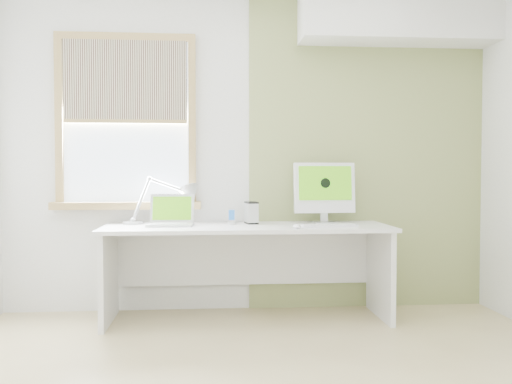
{
  "coord_description": "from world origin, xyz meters",
  "views": [
    {
      "loc": [
        -0.32,
        -2.86,
        1.14
      ],
      "look_at": [
        0.0,
        1.05,
        1.0
      ],
      "focal_mm": 38.9,
      "sensor_mm": 36.0,
      "label": 1
    }
  ],
  "objects": [
    {
      "name": "room",
      "position": [
        0.0,
        0.0,
        1.3
      ],
      "size": [
        4.04,
        3.54,
        2.64
      ],
      "color": "tan",
      "rests_on": "ground"
    },
    {
      "name": "accent_wall",
      "position": [
        1.0,
        1.74,
        1.3
      ],
      "size": [
        2.0,
        0.02,
        2.6
      ],
      "primitive_type": "cube",
      "color": "#8E975A",
      "rests_on": "room"
    },
    {
      "name": "soffit",
      "position": [
        1.2,
        1.57,
        2.4
      ],
      "size": [
        1.6,
        0.4,
        0.42
      ],
      "primitive_type": "cube",
      "color": "white",
      "rests_on": "room"
    },
    {
      "name": "window",
      "position": [
        -1.0,
        1.71,
        1.54
      ],
      "size": [
        1.2,
        0.14,
        1.42
      ],
      "color": "olive",
      "rests_on": "room"
    },
    {
      "name": "desk",
      "position": [
        -0.04,
        1.44,
        0.53
      ],
      "size": [
        2.2,
        0.7,
        0.73
      ],
      "color": "white",
      "rests_on": "room"
    },
    {
      "name": "desk_lamp",
      "position": [
        -0.57,
        1.65,
        0.93
      ],
      "size": [
        0.68,
        0.33,
        0.38
      ],
      "color": "silver",
      "rests_on": "desk"
    },
    {
      "name": "laptop",
      "position": [
        -0.63,
        1.45,
        0.79
      ],
      "size": [
        0.36,
        0.29,
        0.24
      ],
      "color": "silver",
      "rests_on": "desk"
    },
    {
      "name": "phone_dock",
      "position": [
        -0.16,
        1.48,
        0.77
      ],
      "size": [
        0.07,
        0.07,
        0.13
      ],
      "color": "silver",
      "rests_on": "desk"
    },
    {
      "name": "external_drive",
      "position": [
        0.0,
        1.53,
        0.82
      ],
      "size": [
        0.11,
        0.15,
        0.18
      ],
      "color": "silver",
      "rests_on": "desk"
    },
    {
      "name": "imac",
      "position": [
        0.6,
        1.55,
        1.0
      ],
      "size": [
        0.5,
        0.17,
        0.49
      ],
      "color": "silver",
      "rests_on": "desk"
    },
    {
      "name": "keyboard",
      "position": [
        0.57,
        1.24,
        0.74
      ],
      "size": [
        0.43,
        0.15,
        0.02
      ],
      "color": "white",
      "rests_on": "desk"
    },
    {
      "name": "mouse",
      "position": [
        0.31,
        1.15,
        0.74
      ],
      "size": [
        0.06,
        0.1,
        0.03
      ],
      "primitive_type": "ellipsoid",
      "rotation": [
        0.0,
        0.0,
        0.03
      ],
      "color": "white",
      "rests_on": "desk"
    }
  ]
}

